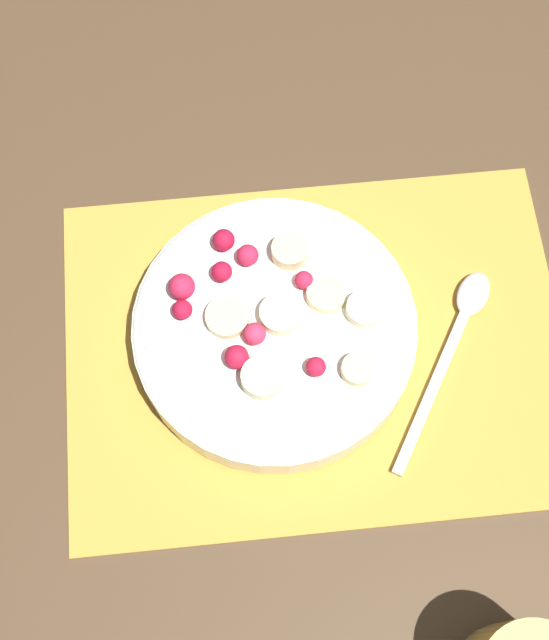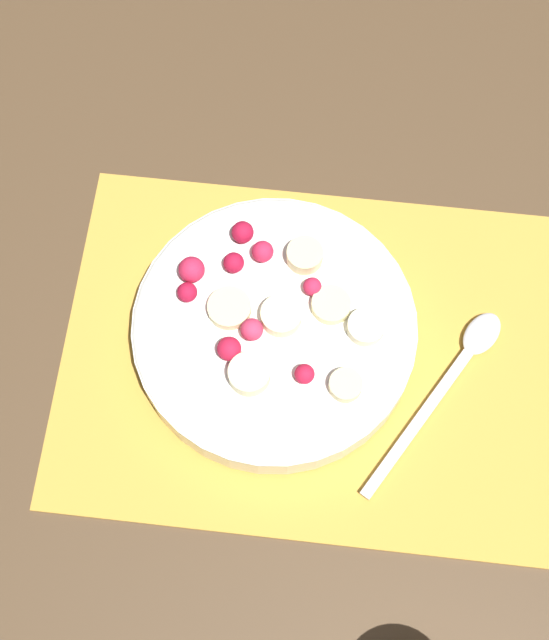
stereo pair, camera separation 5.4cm
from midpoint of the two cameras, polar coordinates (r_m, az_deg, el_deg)
The scene contains 4 objects.
ground_plane at distance 0.75m, azimuth 4.55°, elevation -2.54°, with size 3.00×3.00×0.00m, color #4C3823.
placemat at distance 0.75m, azimuth 4.56°, elevation -2.46°, with size 0.42×0.30×0.01m.
fruit_bowl at distance 0.73m, azimuth 2.10°, elevation -0.75°, with size 0.23×0.23×0.06m.
spoon at distance 0.75m, azimuth 13.67°, elevation -3.13°, with size 0.11×0.17×0.01m.
Camera 2 is at (-0.01, -0.24, 0.71)m, focal length 50.00 mm.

